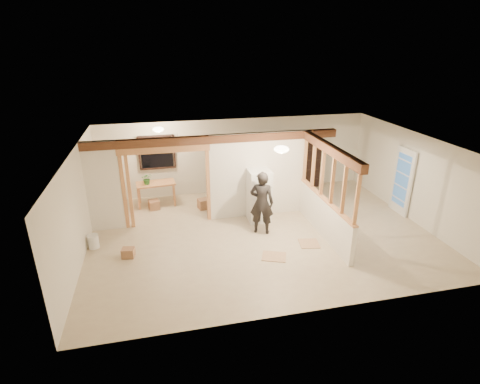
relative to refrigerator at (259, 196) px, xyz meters
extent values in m
cube|color=#C6B493|center=(-0.15, -0.84, -0.76)|extent=(9.00, 6.50, 0.01)
cube|color=white|center=(-0.15, -0.84, 1.74)|extent=(9.00, 6.50, 0.01)
cube|color=silver|center=(-0.15, 2.41, 0.49)|extent=(9.00, 0.01, 2.50)
cube|color=silver|center=(-0.15, -4.09, 0.49)|extent=(9.00, 0.01, 2.50)
cube|color=silver|center=(-4.65, -0.84, 0.49)|extent=(0.01, 6.50, 2.50)
cube|color=silver|center=(4.35, -0.84, 0.49)|extent=(0.01, 6.50, 2.50)
cube|color=silver|center=(-4.20, 0.36, 0.49)|extent=(0.90, 0.12, 2.50)
cube|color=silver|center=(0.05, 0.36, 0.49)|extent=(2.80, 0.12, 2.50)
cube|color=tan|center=(-2.55, 0.36, 0.34)|extent=(2.46, 0.14, 2.20)
cube|color=brown|center=(-1.15, 0.36, 1.62)|extent=(7.00, 0.18, 0.22)
cube|color=brown|center=(1.45, -1.24, 1.62)|extent=(0.18, 3.30, 0.22)
cube|color=silver|center=(1.45, -1.24, -0.26)|extent=(0.12, 3.20, 1.00)
cube|color=tan|center=(1.45, -1.24, 0.90)|extent=(0.14, 3.20, 1.32)
cube|color=black|center=(-2.75, 2.33, 0.79)|extent=(1.12, 0.10, 1.10)
cube|color=white|center=(4.27, -0.44, 0.24)|extent=(0.12, 0.86, 2.00)
ellipsoid|color=#FFEABF|center=(0.15, -1.34, 1.72)|extent=(0.36, 0.36, 0.16)
ellipsoid|color=#FFEABF|center=(-2.65, 1.46, 1.72)|extent=(0.32, 0.32, 0.14)
ellipsoid|color=#FFD88C|center=(-2.15, 0.76, 1.42)|extent=(0.07, 0.07, 0.07)
cube|color=silver|center=(0.00, 0.00, 0.00)|extent=(0.62, 0.61, 1.51)
imported|color=black|center=(-0.14, -0.76, 0.12)|extent=(0.75, 0.64, 1.75)
cube|color=tan|center=(-2.87, 1.75, -0.38)|extent=(1.23, 0.69, 0.75)
imported|color=#2F5222|center=(-3.11, 1.67, 0.17)|extent=(0.34, 0.29, 0.36)
cylinder|color=#9F0B0B|center=(-4.00, 1.13, -0.43)|extent=(0.57, 0.57, 0.65)
cube|color=black|center=(2.40, 2.21, 0.04)|extent=(0.80, 0.27, 1.59)
cylinder|color=white|center=(-4.49, -0.62, -0.58)|extent=(0.33, 0.33, 0.35)
cube|color=#A4724F|center=(-1.45, 1.13, -0.60)|extent=(0.42, 0.39, 0.31)
cube|color=#A4724F|center=(-2.97, 1.43, -0.61)|extent=(0.37, 0.37, 0.29)
cube|color=#A4724F|center=(-3.62, -1.28, -0.64)|extent=(0.33, 0.28, 0.23)
cube|color=tan|center=(0.90, -1.65, -0.75)|extent=(0.57, 0.57, 0.02)
cube|color=tan|center=(-0.17, -2.05, -0.75)|extent=(0.70, 0.64, 0.02)
camera|label=1|loc=(-2.69, -9.48, 4.12)|focal=28.00mm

